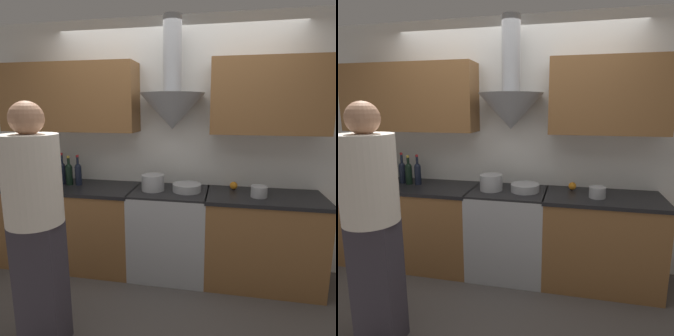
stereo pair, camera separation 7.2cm
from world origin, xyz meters
The scene contains 19 objects.
ground_plane centered at (0.00, 0.00, 0.00)m, with size 12.00×12.00×0.00m, color #4C4744.
wall_back centered at (-0.07, 0.62, 1.48)m, with size 8.40×0.64×2.60m.
counter_left centered at (-1.12, 0.35, 0.44)m, with size 1.50×0.62×0.88m.
counter_right centered at (0.91, 0.35, 0.44)m, with size 1.10×0.62×0.88m.
stove_range centered at (0.00, 0.35, 0.45)m, with size 0.76×0.60×0.88m.
wine_bottle_0 centered at (-1.78, 0.40, 1.03)m, with size 0.07×0.07×0.35m.
wine_bottle_1 centered at (-1.67, 0.41, 1.01)m, with size 0.07×0.07×0.33m.
wine_bottle_2 centered at (-1.57, 0.40, 1.02)m, with size 0.08×0.08×0.34m.
wine_bottle_3 centered at (-1.47, 0.38, 1.02)m, with size 0.07×0.07×0.33m.
wine_bottle_4 centered at (-1.38, 0.41, 1.01)m, with size 0.07×0.07×0.31m.
wine_bottle_5 centered at (-1.30, 0.39, 1.02)m, with size 0.08×0.08×0.34m.
wine_bottle_6 centered at (-1.20, 0.41, 1.02)m, with size 0.07×0.07×0.34m.
wine_bottle_7 centered at (-1.10, 0.38, 1.01)m, with size 0.07×0.07×0.31m.
wine_bottle_8 centered at (-1.00, 0.39, 1.02)m, with size 0.07×0.07×0.32m.
stock_pot centered at (-0.17, 0.33, 0.96)m, with size 0.23×0.23×0.16m.
mixing_bowl centered at (0.17, 0.36, 0.92)m, with size 0.28×0.28×0.08m.
orange_fruit centered at (0.63, 0.52, 0.92)m, with size 0.08×0.08×0.08m.
saucepan centered at (0.85, 0.29, 0.94)m, with size 0.15×0.15×0.10m.
person_foreground_left centered at (-0.72, -0.77, 0.96)m, with size 0.38×0.38×1.74m.
Camera 1 is at (0.53, -2.49, 1.70)m, focal length 32.00 mm.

